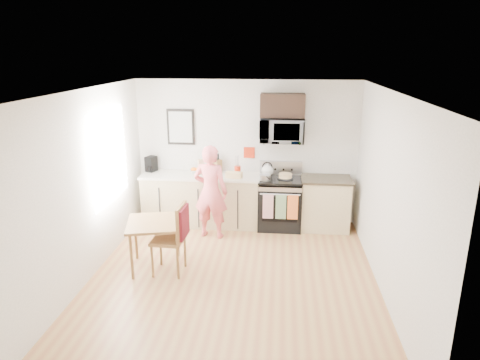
# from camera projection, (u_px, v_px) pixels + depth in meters

# --- Properties ---
(floor) EXTENTS (4.60, 4.60, 0.00)m
(floor) POSITION_uv_depth(u_px,v_px,m) (233.00, 280.00, 5.98)
(floor) COLOR #A2663F
(floor) RESTS_ON ground
(back_wall) EXTENTS (4.00, 0.04, 2.60)m
(back_wall) POSITION_uv_depth(u_px,v_px,m) (247.00, 152.00, 7.79)
(back_wall) COLOR beige
(back_wall) RESTS_ON floor
(front_wall) EXTENTS (4.00, 0.04, 2.60)m
(front_wall) POSITION_uv_depth(u_px,v_px,m) (199.00, 283.00, 3.41)
(front_wall) COLOR beige
(front_wall) RESTS_ON floor
(left_wall) EXTENTS (0.04, 4.60, 2.60)m
(left_wall) POSITION_uv_depth(u_px,v_px,m) (86.00, 188.00, 5.79)
(left_wall) COLOR beige
(left_wall) RESTS_ON floor
(right_wall) EXTENTS (0.04, 4.60, 2.60)m
(right_wall) POSITION_uv_depth(u_px,v_px,m) (389.00, 197.00, 5.41)
(right_wall) COLOR beige
(right_wall) RESTS_ON floor
(ceiling) EXTENTS (4.00, 4.60, 0.04)m
(ceiling) POSITION_uv_depth(u_px,v_px,m) (231.00, 91.00, 5.22)
(ceiling) COLOR white
(ceiling) RESTS_ON back_wall
(window) EXTENTS (0.06, 1.40, 1.50)m
(window) POSITION_uv_depth(u_px,v_px,m) (109.00, 156.00, 6.47)
(window) COLOR silver
(window) RESTS_ON left_wall
(cabinet_left) EXTENTS (2.10, 0.60, 0.90)m
(cabinet_left) POSITION_uv_depth(u_px,v_px,m) (202.00, 200.00, 7.83)
(cabinet_left) COLOR tan
(cabinet_left) RESTS_ON floor
(countertop_left) EXTENTS (2.14, 0.64, 0.04)m
(countertop_left) POSITION_uv_depth(u_px,v_px,m) (201.00, 176.00, 7.69)
(countertop_left) COLOR silver
(countertop_left) RESTS_ON cabinet_left
(cabinet_right) EXTENTS (0.84, 0.60, 0.90)m
(cabinet_right) POSITION_uv_depth(u_px,v_px,m) (325.00, 204.00, 7.62)
(cabinet_right) COLOR tan
(cabinet_right) RESTS_ON floor
(countertop_right) EXTENTS (0.88, 0.64, 0.04)m
(countertop_right) POSITION_uv_depth(u_px,v_px,m) (326.00, 179.00, 7.48)
(countertop_right) COLOR black
(countertop_right) RESTS_ON cabinet_right
(range) EXTENTS (0.76, 0.70, 1.16)m
(range) POSITION_uv_depth(u_px,v_px,m) (280.00, 204.00, 7.67)
(range) COLOR black
(range) RESTS_ON floor
(microwave) EXTENTS (0.76, 0.51, 0.42)m
(microwave) POSITION_uv_depth(u_px,v_px,m) (282.00, 130.00, 7.39)
(microwave) COLOR #ACABB0
(microwave) RESTS_ON back_wall
(upper_cabinet) EXTENTS (0.76, 0.35, 0.40)m
(upper_cabinet) POSITION_uv_depth(u_px,v_px,m) (283.00, 105.00, 7.31)
(upper_cabinet) COLOR black
(upper_cabinet) RESTS_ON back_wall
(wall_art) EXTENTS (0.50, 0.04, 0.65)m
(wall_art) POSITION_uv_depth(u_px,v_px,m) (181.00, 127.00, 7.75)
(wall_art) COLOR black
(wall_art) RESTS_ON back_wall
(wall_trivet) EXTENTS (0.20, 0.02, 0.20)m
(wall_trivet) POSITION_uv_depth(u_px,v_px,m) (249.00, 153.00, 7.77)
(wall_trivet) COLOR red
(wall_trivet) RESTS_ON back_wall
(person) EXTENTS (0.64, 0.48, 1.61)m
(person) POSITION_uv_depth(u_px,v_px,m) (211.00, 192.00, 7.17)
(person) COLOR #E23E47
(person) RESTS_ON floor
(dining_table) EXTENTS (0.80, 0.80, 0.72)m
(dining_table) POSITION_uv_depth(u_px,v_px,m) (155.00, 227.00, 6.17)
(dining_table) COLOR brown
(dining_table) RESTS_ON floor
(chair) EXTENTS (0.50, 0.46, 1.04)m
(chair) POSITION_uv_depth(u_px,v_px,m) (178.00, 230.00, 6.00)
(chair) COLOR brown
(chair) RESTS_ON floor
(knife_block) EXTENTS (0.18, 0.18, 0.24)m
(knife_block) POSITION_uv_depth(u_px,v_px,m) (218.00, 166.00, 7.83)
(knife_block) COLOR brown
(knife_block) RESTS_ON countertop_left
(utensil_crock) EXTENTS (0.12, 0.12, 0.35)m
(utensil_crock) POSITION_uv_depth(u_px,v_px,m) (238.00, 166.00, 7.69)
(utensil_crock) COLOR red
(utensil_crock) RESTS_ON countertop_left
(fruit_bowl) EXTENTS (0.29, 0.29, 0.11)m
(fruit_bowl) POSITION_uv_depth(u_px,v_px,m) (196.00, 170.00, 7.82)
(fruit_bowl) COLOR white
(fruit_bowl) RESTS_ON countertop_left
(milk_carton) EXTENTS (0.13, 0.13, 0.27)m
(milk_carton) POSITION_uv_depth(u_px,v_px,m) (201.00, 167.00, 7.69)
(milk_carton) COLOR tan
(milk_carton) RESTS_ON countertop_left
(coffee_maker) EXTENTS (0.22, 0.26, 0.28)m
(coffee_maker) POSITION_uv_depth(u_px,v_px,m) (151.00, 164.00, 7.86)
(coffee_maker) COLOR black
(coffee_maker) RESTS_ON countertop_left
(bread_bag) EXTENTS (0.30, 0.18, 0.10)m
(bread_bag) POSITION_uv_depth(u_px,v_px,m) (234.00, 175.00, 7.48)
(bread_bag) COLOR #D5B66F
(bread_bag) RESTS_ON countertop_left
(cake) EXTENTS (0.28, 0.28, 0.09)m
(cake) POSITION_uv_depth(u_px,v_px,m) (285.00, 176.00, 7.49)
(cake) COLOR black
(cake) RESTS_ON range
(kettle) EXTENTS (0.21, 0.21, 0.26)m
(kettle) POSITION_uv_depth(u_px,v_px,m) (267.00, 170.00, 7.61)
(kettle) COLOR white
(kettle) RESTS_ON range
(pot) EXTENTS (0.20, 0.32, 0.10)m
(pot) POSITION_uv_depth(u_px,v_px,m) (265.00, 177.00, 7.39)
(pot) COLOR #ACABB0
(pot) RESTS_ON range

